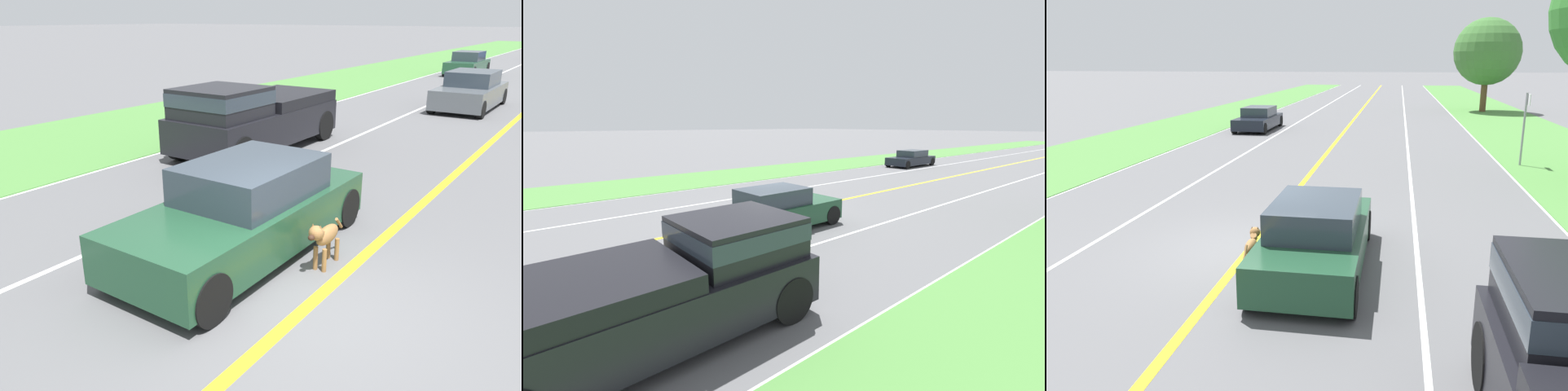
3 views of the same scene
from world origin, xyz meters
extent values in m
plane|color=#5B5B5E|center=(0.00, 0.00, 0.00)|extent=(400.00, 400.00, 0.00)
cube|color=yellow|center=(0.00, 0.00, 0.00)|extent=(0.18, 160.00, 0.01)
cube|color=white|center=(7.00, 0.00, 0.00)|extent=(0.14, 160.00, 0.01)
cube|color=white|center=(-7.00, 0.00, 0.00)|extent=(0.14, 160.00, 0.01)
cube|color=white|center=(3.50, 0.00, 0.00)|extent=(0.10, 160.00, 0.01)
cube|color=white|center=(-3.50, 0.00, 0.00)|extent=(0.10, 160.00, 0.01)
cube|color=#4C843D|center=(-10.00, 0.00, 0.01)|extent=(6.00, 160.00, 0.03)
cube|color=#1E472D|center=(1.57, -0.77, 0.52)|extent=(1.78, 4.49, 0.68)
cube|color=#2D3842|center=(1.57, -0.95, 1.13)|extent=(1.53, 2.16, 0.55)
cylinder|color=black|center=(2.37, 1.04, 0.33)|extent=(0.22, 0.66, 0.66)
cylinder|color=black|center=(2.37, -2.59, 0.33)|extent=(0.22, 0.66, 0.66)
cylinder|color=black|center=(0.77, 1.04, 0.33)|extent=(0.22, 0.66, 0.66)
cylinder|color=black|center=(0.77, -2.59, 0.33)|extent=(0.22, 0.66, 0.66)
ellipsoid|color=olive|center=(0.34, -1.08, 0.47)|extent=(0.22, 0.62, 0.26)
cylinder|color=olive|center=(0.40, -0.87, 0.17)|extent=(0.07, 0.07, 0.35)
cylinder|color=olive|center=(0.42, -1.29, 0.17)|extent=(0.07, 0.07, 0.35)
cylinder|color=olive|center=(0.27, -0.87, 0.17)|extent=(0.07, 0.07, 0.35)
cylinder|color=olive|center=(0.28, -1.30, 0.17)|extent=(0.07, 0.07, 0.35)
cylinder|color=olive|center=(0.33, -0.82, 0.58)|extent=(0.13, 0.17, 0.16)
sphere|color=olive|center=(0.33, -0.71, 0.64)|extent=(0.22, 0.22, 0.21)
ellipsoid|color=#331E14|center=(0.32, -0.57, 0.62)|extent=(0.10, 0.10, 0.08)
cone|color=brown|center=(0.39, -0.72, 0.71)|extent=(0.07, 0.07, 0.09)
cone|color=brown|center=(0.27, -0.73, 0.71)|extent=(0.07, 0.07, 0.09)
cylinder|color=olive|center=(0.36, -1.48, 0.51)|extent=(0.06, 0.23, 0.23)
cube|color=black|center=(5.11, -6.14, 0.68)|extent=(2.10, 5.21, 0.84)
cube|color=black|center=(5.11, -4.63, 1.46)|extent=(1.85, 1.97, 0.72)
cube|color=#2D3842|center=(5.11, -4.63, 1.56)|extent=(1.87, 1.99, 0.32)
cube|color=black|center=(5.11, -7.24, 1.25)|extent=(2.05, 2.96, 0.30)
cylinder|color=black|center=(6.07, -4.13, 0.42)|extent=(0.22, 0.84, 0.84)
cylinder|color=black|center=(4.15, -4.13, 0.42)|extent=(0.22, 0.84, 0.84)
cube|color=black|center=(-5.06, 19.20, 0.48)|extent=(1.86, 4.80, 0.61)
cube|color=#2D3842|center=(-5.06, 19.39, 1.05)|extent=(1.60, 2.30, 0.54)
cylinder|color=black|center=(-5.90, 17.22, 0.32)|extent=(0.22, 0.64, 0.64)
cylinder|color=black|center=(-5.90, 21.18, 0.32)|extent=(0.22, 0.64, 0.64)
cylinder|color=black|center=(-4.22, 17.22, 0.32)|extent=(0.22, 0.64, 0.64)
cylinder|color=black|center=(-4.22, 21.18, 0.32)|extent=(0.22, 0.64, 0.64)
camera|label=1|loc=(-2.64, 4.93, 3.41)|focal=35.00mm
camera|label=2|loc=(10.26, -7.89, 3.44)|focal=24.00mm
camera|label=3|loc=(2.97, -9.81, 3.86)|focal=35.00mm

